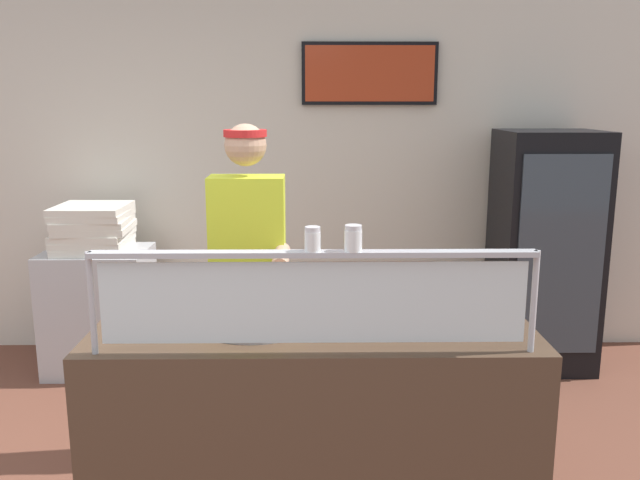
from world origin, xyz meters
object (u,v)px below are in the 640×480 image
at_px(pepper_flake_shaker, 353,240).
at_px(pizza_box_stack, 93,228).
at_px(pizza_server, 258,318).
at_px(worker_figure, 249,272).
at_px(drink_fridge, 544,251).
at_px(parmesan_shaker, 313,241).
at_px(pizza_tray, 255,321).

xyz_separation_m(pepper_flake_shaker, pizza_box_stack, (-1.64, 2.12, -0.36)).
distance_m(pizza_server, worker_figure, 0.69).
bearing_deg(pizza_box_stack, pepper_flake_shaker, -52.28).
height_order(pepper_flake_shaker, drink_fridge, drink_fridge).
height_order(parmesan_shaker, worker_figure, worker_figure).
xyz_separation_m(parmesan_shaker, pizza_box_stack, (-1.49, 2.12, -0.36)).
relative_size(pizza_tray, pepper_flake_shaker, 4.93).
xyz_separation_m(pizza_tray, parmesan_shaker, (0.24, -0.31, 0.41)).
bearing_deg(worker_figure, pepper_flake_shaker, -64.02).
bearing_deg(pizza_tray, pizza_server, -56.06).
distance_m(pizza_tray, pizza_server, 0.03).
height_order(pizza_tray, parmesan_shaker, parmesan_shaker).
bearing_deg(pizza_server, parmesan_shaker, -46.10).
bearing_deg(pizza_box_stack, parmesan_shaker, -54.84).
xyz_separation_m(pizza_tray, pizza_server, (0.01, -0.02, 0.02)).
xyz_separation_m(worker_figure, pizza_box_stack, (-1.17, 1.15, 0.01)).
bearing_deg(pizza_tray, drink_fridge, 44.76).
bearing_deg(pizza_server, pizza_tray, 129.91).
height_order(pizza_tray, worker_figure, worker_figure).
xyz_separation_m(worker_figure, drink_fridge, (1.96, 1.20, -0.17)).
height_order(pizza_server, drink_fridge, drink_fridge).
distance_m(pizza_server, parmesan_shaker, 0.54).
distance_m(pepper_flake_shaker, pizza_box_stack, 2.71).
height_order(pepper_flake_shaker, pizza_box_stack, pepper_flake_shaker).
relative_size(parmesan_shaker, drink_fridge, 0.05).
relative_size(pizza_tray, worker_figure, 0.27).
distance_m(parmesan_shaker, pizza_box_stack, 2.62).
bearing_deg(pepper_flake_shaker, pizza_tray, 141.19).
xyz_separation_m(drink_fridge, pizza_box_stack, (-3.12, -0.04, 0.18)).
bearing_deg(pizza_box_stack, worker_figure, -44.60).
xyz_separation_m(parmesan_shaker, drink_fridge, (1.63, 2.17, -0.54)).
bearing_deg(pizza_tray, pepper_flake_shaker, -38.81).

